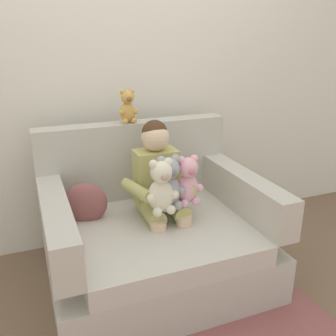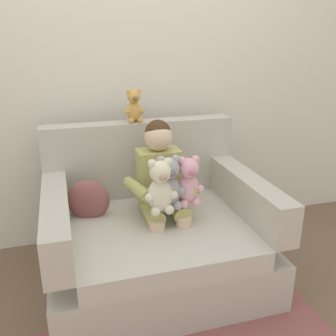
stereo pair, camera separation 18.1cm
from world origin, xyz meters
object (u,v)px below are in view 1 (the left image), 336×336
(plush_pink, at_px, (188,182))
(plush_honey_on_backrest, at_px, (128,107))
(seated_child, at_px, (159,182))
(plush_cream, at_px, (161,188))
(armchair, at_px, (154,236))
(throw_pillow, at_px, (86,203))
(plush_grey, at_px, (169,184))

(plush_pink, xyz_separation_m, plush_honey_on_backrest, (-0.21, 0.48, 0.37))
(seated_child, relative_size, plush_cream, 2.61)
(plush_honey_on_backrest, bearing_deg, armchair, -98.26)
(plush_honey_on_backrest, xyz_separation_m, throw_pillow, (-0.35, -0.24, -0.52))
(plush_pink, relative_size, throw_pillow, 1.15)
(plush_grey, relative_size, throw_pillow, 1.22)
(plush_pink, distance_m, throw_pillow, 0.63)
(plush_grey, bearing_deg, seated_child, 72.42)
(throw_pillow, bearing_deg, plush_pink, -23.01)
(throw_pillow, bearing_deg, plush_honey_on_backrest, 34.43)
(seated_child, xyz_separation_m, plush_honey_on_backrest, (-0.09, 0.34, 0.40))
(seated_child, distance_m, throw_pillow, 0.46)
(seated_child, relative_size, plush_grey, 2.59)
(plush_honey_on_backrest, bearing_deg, seated_child, -88.39)
(seated_child, bearing_deg, plush_honey_on_backrest, 101.75)
(armchair, relative_size, plush_cream, 4.06)
(plush_pink, relative_size, plush_honey_on_backrest, 1.37)
(plush_grey, distance_m, plush_pink, 0.12)
(seated_child, relative_size, throw_pillow, 3.17)
(seated_child, xyz_separation_m, throw_pillow, (-0.44, 0.10, -0.11))
(seated_child, xyz_separation_m, plush_pink, (0.12, -0.14, 0.04))
(plush_pink, xyz_separation_m, throw_pillow, (-0.56, 0.24, -0.15))
(armchair, relative_size, seated_child, 1.55)
(seated_child, distance_m, plush_pink, 0.19)
(plush_pink, bearing_deg, plush_grey, 177.48)
(plush_grey, distance_m, throw_pillow, 0.53)
(plush_cream, distance_m, throw_pillow, 0.50)
(armchair, distance_m, throw_pillow, 0.46)
(plush_honey_on_backrest, distance_m, throw_pillow, 0.67)
(throw_pillow, bearing_deg, seated_child, -13.05)
(plush_honey_on_backrest, bearing_deg, plush_cream, -99.60)
(plush_cream, distance_m, plush_honey_on_backrest, 0.64)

